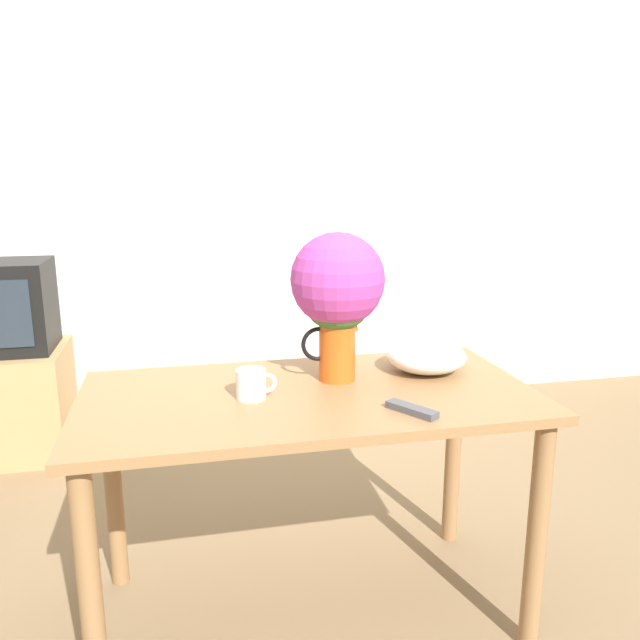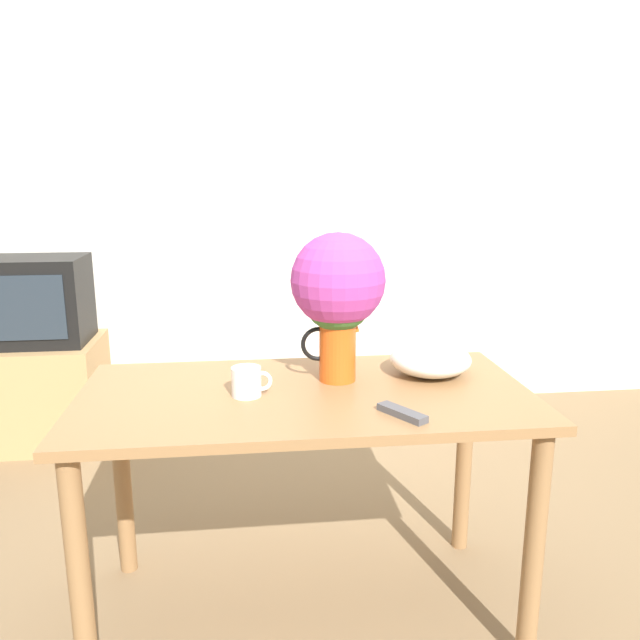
# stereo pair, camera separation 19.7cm
# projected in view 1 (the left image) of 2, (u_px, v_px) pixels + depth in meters

# --- Properties ---
(ground_plane) EXTENTS (12.00, 12.00, 0.00)m
(ground_plane) POSITION_uv_depth(u_px,v_px,m) (325.00, 604.00, 2.12)
(ground_plane) COLOR #7F6647
(wall_back) EXTENTS (8.00, 0.05, 2.60)m
(wall_back) POSITION_uv_depth(u_px,v_px,m) (251.00, 196.00, 3.65)
(wall_back) COLOR silver
(wall_back) RESTS_ON ground_plane
(table) EXTENTS (1.38, 0.71, 0.77)m
(table) POSITION_uv_depth(u_px,v_px,m) (309.00, 427.00, 1.94)
(table) COLOR olive
(table) RESTS_ON ground_plane
(flower_vase) EXTENTS (0.30, 0.30, 0.48)m
(flower_vase) POSITION_uv_depth(u_px,v_px,m) (337.00, 290.00, 1.96)
(flower_vase) COLOR #E05619
(flower_vase) RESTS_ON table
(coffee_mug) EXTENTS (0.12, 0.09, 0.09)m
(coffee_mug) POSITION_uv_depth(u_px,v_px,m) (252.00, 384.00, 1.85)
(coffee_mug) COLOR white
(coffee_mug) RESTS_ON table
(white_bowl) EXTENTS (0.27, 0.27, 0.11)m
(white_bowl) POSITION_uv_depth(u_px,v_px,m) (426.00, 356.00, 2.10)
(white_bowl) COLOR silver
(white_bowl) RESTS_ON table
(remote_control) EXTENTS (0.12, 0.15, 0.02)m
(remote_control) POSITION_uv_depth(u_px,v_px,m) (412.00, 410.00, 1.74)
(remote_control) COLOR #4C4C51
(remote_control) RESTS_ON table
(tv_stand) EXTENTS (0.58, 0.53, 0.55)m
(tv_stand) POSITION_uv_depth(u_px,v_px,m) (10.00, 402.00, 3.22)
(tv_stand) COLOR tan
(tv_stand) RESTS_ON ground_plane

